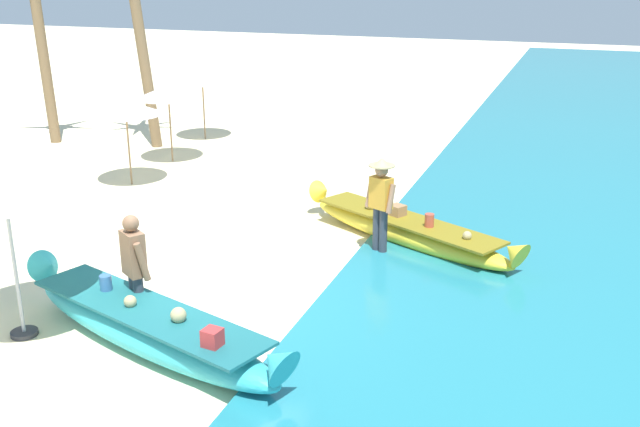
% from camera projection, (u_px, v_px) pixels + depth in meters
% --- Properties ---
extents(ground_plane, '(80.00, 80.00, 0.00)m').
position_uv_depth(ground_plane, '(203.00, 305.00, 10.85)').
color(ground_plane, beige).
extents(boat_cyan_foreground, '(4.74, 2.18, 0.88)m').
position_uv_depth(boat_cyan_foreground, '(148.00, 328.00, 9.50)').
color(boat_cyan_foreground, '#33B2BC').
rests_on(boat_cyan_foreground, ground).
extents(boat_yellow_midground, '(4.46, 2.73, 0.76)m').
position_uv_depth(boat_yellow_midground, '(406.00, 230.00, 13.09)').
color(boat_yellow_midground, yellow).
rests_on(boat_yellow_midground, ground).
extents(person_vendor_hatted, '(0.58, 0.44, 1.73)m').
position_uv_depth(person_vendor_hatted, '(381.00, 200.00, 12.34)').
color(person_vendor_hatted, '#333842').
rests_on(person_vendor_hatted, ground).
extents(person_tourist_customer, '(0.57, 0.47, 1.63)m').
position_uv_depth(person_tourist_customer, '(135.00, 266.00, 9.88)').
color(person_tourist_customer, '#333842').
rests_on(person_tourist_customer, ground).
extents(patio_umbrella_large, '(2.06, 2.06, 2.35)m').
position_uv_depth(patio_umbrella_large, '(3.00, 181.00, 9.28)').
color(patio_umbrella_large, '#B7B7BC').
rests_on(patio_umbrella_large, ground).
extents(parasol_row_0, '(1.60, 1.60, 1.91)m').
position_uv_depth(parasol_row_0, '(125.00, 107.00, 16.16)').
color(parasol_row_0, '#8E6B47').
rests_on(parasol_row_0, ground).
extents(parasol_row_1, '(1.60, 1.60, 1.91)m').
position_uv_depth(parasol_row_1, '(168.00, 92.00, 18.10)').
color(parasol_row_1, '#8E6B47').
rests_on(parasol_row_1, ground).
extents(parasol_row_2, '(1.60, 1.60, 1.91)m').
position_uv_depth(parasol_row_2, '(202.00, 77.00, 20.45)').
color(parasol_row_2, '#8E6B47').
rests_on(parasol_row_2, ground).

